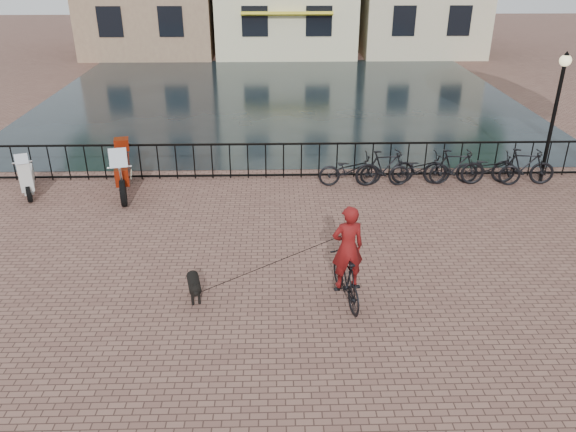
{
  "coord_description": "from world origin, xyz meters",
  "views": [
    {
      "loc": [
        -0.24,
        -6.82,
        5.95
      ],
      "look_at": [
        0.0,
        3.0,
        1.2
      ],
      "focal_mm": 35.0,
      "sensor_mm": 36.0,
      "label": 1
    }
  ],
  "objects_px": {
    "motorcycle": "(122,165)",
    "cyclist": "(347,260)",
    "dog": "(194,286)",
    "scooter": "(26,170)",
    "lamp_post": "(558,96)"
  },
  "relations": [
    {
      "from": "motorcycle",
      "to": "cyclist",
      "type": "bearing_deg",
      "value": -56.28
    },
    {
      "from": "dog",
      "to": "scooter",
      "type": "xyz_separation_m",
      "value": [
        -4.99,
        5.06,
        0.4
      ]
    },
    {
      "from": "cyclist",
      "to": "lamp_post",
      "type": "bearing_deg",
      "value": -147.46
    },
    {
      "from": "cyclist",
      "to": "dog",
      "type": "relative_size",
      "value": 2.64
    },
    {
      "from": "cyclist",
      "to": "scooter",
      "type": "distance_m",
      "value": 9.33
    },
    {
      "from": "lamp_post",
      "to": "dog",
      "type": "distance_m",
      "value": 10.79
    },
    {
      "from": "lamp_post",
      "to": "scooter",
      "type": "xyz_separation_m",
      "value": [
        -13.95,
        -0.57,
        -1.71
      ]
    },
    {
      "from": "dog",
      "to": "cyclist",
      "type": "bearing_deg",
      "value": -15.17
    },
    {
      "from": "motorcycle",
      "to": "lamp_post",
      "type": "bearing_deg",
      "value": -9.05
    },
    {
      "from": "lamp_post",
      "to": "cyclist",
      "type": "height_order",
      "value": "lamp_post"
    },
    {
      "from": "motorcycle",
      "to": "dog",
      "type": "bearing_deg",
      "value": -75.83
    },
    {
      "from": "cyclist",
      "to": "motorcycle",
      "type": "relative_size",
      "value": 0.98
    },
    {
      "from": "cyclist",
      "to": "dog",
      "type": "xyz_separation_m",
      "value": [
        -2.79,
        0.1,
        -0.58
      ]
    },
    {
      "from": "lamp_post",
      "to": "scooter",
      "type": "relative_size",
      "value": 2.3
    },
    {
      "from": "lamp_post",
      "to": "scooter",
      "type": "distance_m",
      "value": 14.06
    }
  ]
}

